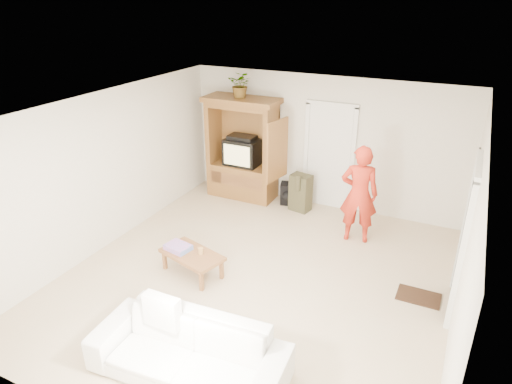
# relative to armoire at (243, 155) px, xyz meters

# --- Properties ---
(floor) EXTENTS (6.00, 6.00, 0.00)m
(floor) POSITION_rel_armoire_xyz_m (1.58, -2.66, -0.91)
(floor) COLOR tan
(floor) RESTS_ON ground
(ceiling) EXTENTS (6.00, 6.00, 0.00)m
(ceiling) POSITION_rel_armoire_xyz_m (1.58, -2.66, 1.69)
(ceiling) COLOR white
(ceiling) RESTS_ON floor
(wall_back) EXTENTS (5.50, 0.00, 5.50)m
(wall_back) POSITION_rel_armoire_xyz_m (1.58, 0.34, 0.39)
(wall_back) COLOR silver
(wall_back) RESTS_ON floor
(wall_front) EXTENTS (5.50, 0.00, 5.50)m
(wall_front) POSITION_rel_armoire_xyz_m (1.58, -5.66, 0.39)
(wall_front) COLOR silver
(wall_front) RESTS_ON floor
(wall_left) EXTENTS (0.00, 6.00, 6.00)m
(wall_left) POSITION_rel_armoire_xyz_m (-1.17, -2.66, 0.39)
(wall_left) COLOR silver
(wall_left) RESTS_ON floor
(wall_right) EXTENTS (0.00, 6.00, 6.00)m
(wall_right) POSITION_rel_armoire_xyz_m (4.33, -2.66, 0.39)
(wall_right) COLOR silver
(wall_right) RESTS_ON floor
(armoire) EXTENTS (1.82, 1.14, 2.10)m
(armoire) POSITION_rel_armoire_xyz_m (0.00, 0.00, 0.00)
(armoire) COLOR brown
(armoire) RESTS_ON floor
(door_back) EXTENTS (0.85, 0.05, 2.04)m
(door_back) POSITION_rel_armoire_xyz_m (1.73, 0.31, 0.11)
(door_back) COLOR white
(door_back) RESTS_ON floor
(doorway_right) EXTENTS (0.05, 0.90, 2.04)m
(doorway_right) POSITION_rel_armoire_xyz_m (4.30, -2.06, 0.11)
(doorway_right) COLOR black
(doorway_right) RESTS_ON floor
(framed_picture) EXTENTS (0.03, 0.60, 0.48)m
(framed_picture) POSITION_rel_armoire_xyz_m (4.31, -0.76, 0.69)
(framed_picture) COLOR black
(framed_picture) RESTS_ON wall_right
(doormat) EXTENTS (0.60, 0.40, 0.02)m
(doormat) POSITION_rel_armoire_xyz_m (3.88, -2.06, -0.90)
(doormat) COLOR #382316
(doormat) RESTS_ON floor
(plant) EXTENTS (0.51, 0.45, 0.51)m
(plant) POSITION_rel_armoire_xyz_m (-0.02, -0.03, 1.45)
(plant) COLOR #4C7238
(plant) RESTS_ON armoire
(man) EXTENTS (0.70, 0.53, 1.73)m
(man) POSITION_rel_armoire_xyz_m (2.62, -0.82, -0.04)
(man) COLOR red
(man) RESTS_ON floor
(sofa) EXTENTS (2.29, 1.02, 0.65)m
(sofa) POSITION_rel_armoire_xyz_m (1.71, -4.68, -0.58)
(sofa) COLOR white
(sofa) RESTS_ON floor
(coffee_table) EXTENTS (1.09, 0.78, 0.36)m
(coffee_table) POSITION_rel_armoire_xyz_m (0.63, -2.96, -0.59)
(coffee_table) COLOR brown
(coffee_table) RESTS_ON floor
(towel) EXTENTS (0.43, 0.35, 0.08)m
(towel) POSITION_rel_armoire_xyz_m (0.39, -2.96, -0.50)
(towel) COLOR #FF54A3
(towel) RESTS_ON coffee_table
(candle) EXTENTS (0.08, 0.08, 0.10)m
(candle) POSITION_rel_armoire_xyz_m (0.77, -2.92, -0.49)
(candle) COLOR tan
(candle) RESTS_ON coffee_table
(backpack_black) EXTENTS (0.42, 0.31, 0.47)m
(backpack_black) POSITION_rel_armoire_xyz_m (1.06, -0.01, -0.67)
(backpack_black) COLOR black
(backpack_black) RESTS_ON floor
(backpack_olive) EXTENTS (0.44, 0.36, 0.74)m
(backpack_olive) POSITION_rel_armoire_xyz_m (1.33, -0.13, -0.54)
(backpack_olive) COLOR #47442B
(backpack_olive) RESTS_ON floor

